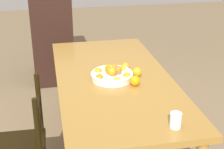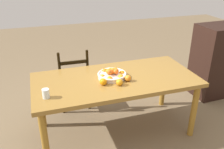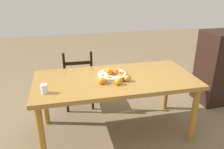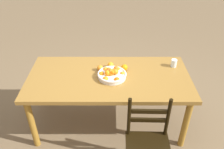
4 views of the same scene
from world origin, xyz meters
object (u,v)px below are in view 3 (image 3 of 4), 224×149
(fruit_bowl, at_px, (112,74))
(orange_loose_2, at_px, (102,81))
(orange_loose_1, at_px, (118,82))
(orange_loose_0, at_px, (127,78))
(drinking_glass, at_px, (44,89))
(chair_near_window, at_px, (78,80))
(cabinet, at_px, (223,67))
(dining_table, at_px, (115,84))

(fruit_bowl, relative_size, orange_loose_2, 4.26)
(fruit_bowl, xyz_separation_m, orange_loose_1, (0.01, -0.21, -0.01))
(orange_loose_0, height_order, drinking_glass, drinking_glass)
(chair_near_window, height_order, orange_loose_1, chair_near_window)
(fruit_bowl, relative_size, orange_loose_1, 4.54)
(fruit_bowl, relative_size, orange_loose_0, 4.61)
(orange_loose_1, xyz_separation_m, drinking_glass, (-0.79, -0.03, 0.01))
(orange_loose_0, xyz_separation_m, orange_loose_1, (-0.13, -0.07, 0.00))
(cabinet, distance_m, drinking_glass, 2.77)
(orange_loose_2, bearing_deg, dining_table, 34.31)
(dining_table, bearing_deg, orange_loose_1, -95.50)
(chair_near_window, relative_size, orange_loose_2, 11.58)
(dining_table, relative_size, chair_near_window, 2.08)
(chair_near_window, height_order, drinking_glass, chair_near_window)
(dining_table, relative_size, orange_loose_0, 26.05)
(orange_loose_1, height_order, drinking_glass, drinking_glass)
(dining_table, bearing_deg, chair_near_window, 117.44)
(orange_loose_0, relative_size, orange_loose_1, 0.98)
(cabinet, relative_size, orange_loose_0, 15.55)
(chair_near_window, height_order, fruit_bowl, chair_near_window)
(dining_table, height_order, orange_loose_1, orange_loose_1)
(cabinet, bearing_deg, dining_table, -168.52)
(cabinet, xyz_separation_m, orange_loose_1, (-1.89, -0.64, 0.22))
(dining_table, xyz_separation_m, drinking_glass, (-0.81, -0.22, 0.13))
(drinking_glass, bearing_deg, chair_near_window, 66.77)
(fruit_bowl, bearing_deg, chair_near_window, 116.14)
(dining_table, height_order, drinking_glass, drinking_glass)
(dining_table, relative_size, orange_loose_2, 24.03)
(orange_loose_0, relative_size, orange_loose_2, 0.92)
(orange_loose_2, bearing_deg, orange_loose_0, 1.22)
(orange_loose_0, bearing_deg, cabinet, 18.05)
(orange_loose_0, bearing_deg, orange_loose_2, -178.78)
(orange_loose_0, xyz_separation_m, drinking_glass, (-0.92, -0.10, 0.01))
(cabinet, xyz_separation_m, orange_loose_0, (-1.76, -0.57, 0.22))
(cabinet, distance_m, orange_loose_0, 1.87)
(dining_table, height_order, cabinet, cabinet)
(chair_near_window, bearing_deg, dining_table, 118.83)
(chair_near_window, height_order, orange_loose_2, chair_near_window)
(orange_loose_2, height_order, drinking_glass, drinking_glass)
(fruit_bowl, distance_m, drinking_glass, 0.81)
(chair_near_window, relative_size, fruit_bowl, 2.72)
(chair_near_window, relative_size, orange_loose_0, 12.55)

